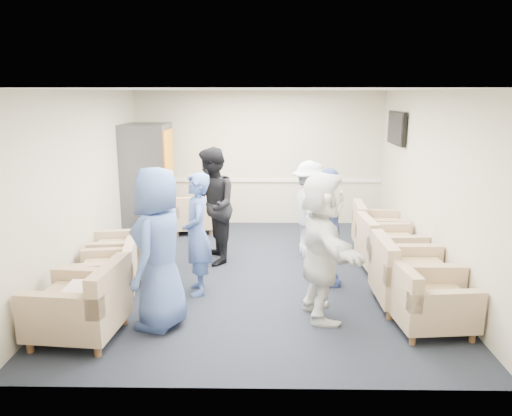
{
  "coord_description": "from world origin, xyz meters",
  "views": [
    {
      "loc": [
        0.1,
        -7.1,
        2.66
      ],
      "look_at": [
        -0.02,
        0.2,
        0.97
      ],
      "focal_mm": 35.0,
      "sensor_mm": 36.0,
      "label": 1
    }
  ],
  "objects_px": {
    "armchair_right_midfar": "(386,248)",
    "person_front_right": "(322,246)",
    "person_mid_right": "(328,227)",
    "armchair_left_near": "(83,307)",
    "armchair_left_far": "(123,253)",
    "armchair_right_far": "(377,231)",
    "person_mid_left": "(197,234)",
    "armchair_right_midnear": "(409,278)",
    "person_back_right": "(309,209)",
    "armchair_corner": "(193,216)",
    "person_front_left": "(159,249)",
    "armchair_left_mid": "(111,273)",
    "armchair_right_near": "(427,303)",
    "person_back_left": "(212,206)",
    "vending_machine": "(148,180)"
  },
  "relations": [
    {
      "from": "armchair_right_midfar",
      "to": "person_front_right",
      "type": "xyz_separation_m",
      "value": [
        -1.17,
        -1.65,
        0.54
      ]
    },
    {
      "from": "person_mid_right",
      "to": "person_front_right",
      "type": "height_order",
      "value": "person_front_right"
    },
    {
      "from": "armchair_left_near",
      "to": "armchair_left_far",
      "type": "relative_size",
      "value": 1.12
    },
    {
      "from": "armchair_right_far",
      "to": "person_mid_left",
      "type": "bearing_deg",
      "value": 127.33
    },
    {
      "from": "armchair_right_midnear",
      "to": "person_back_right",
      "type": "relative_size",
      "value": 0.6
    },
    {
      "from": "armchair_corner",
      "to": "person_front_left",
      "type": "distance_m",
      "value": 4.04
    },
    {
      "from": "armchair_left_mid",
      "to": "person_front_left",
      "type": "relative_size",
      "value": 0.47
    },
    {
      "from": "armchair_right_near",
      "to": "person_back_left",
      "type": "height_order",
      "value": "person_back_left"
    },
    {
      "from": "armchair_right_midfar",
      "to": "person_mid_right",
      "type": "height_order",
      "value": "person_mid_right"
    },
    {
      "from": "vending_machine",
      "to": "person_mid_left",
      "type": "relative_size",
      "value": 1.28
    },
    {
      "from": "armchair_left_far",
      "to": "armchair_right_near",
      "type": "xyz_separation_m",
      "value": [
        3.97,
        -1.78,
        0.01
      ]
    },
    {
      "from": "person_mid_right",
      "to": "vending_machine",
      "type": "bearing_deg",
      "value": 49.39
    },
    {
      "from": "armchair_left_near",
      "to": "armchair_right_midnear",
      "type": "height_order",
      "value": "armchair_right_midnear"
    },
    {
      "from": "armchair_left_mid",
      "to": "armchair_corner",
      "type": "distance_m",
      "value": 3.18
    },
    {
      "from": "armchair_left_mid",
      "to": "person_mid_right",
      "type": "distance_m",
      "value": 3.01
    },
    {
      "from": "armchair_left_near",
      "to": "armchair_right_far",
      "type": "relative_size",
      "value": 1.08
    },
    {
      "from": "person_mid_left",
      "to": "armchair_right_midnear",
      "type": "bearing_deg",
      "value": 70.87
    },
    {
      "from": "armchair_corner",
      "to": "armchair_left_near",
      "type": "bearing_deg",
      "value": 69.88
    },
    {
      "from": "person_back_right",
      "to": "armchair_corner",
      "type": "bearing_deg",
      "value": 47.66
    },
    {
      "from": "armchair_left_far",
      "to": "armchair_corner",
      "type": "distance_m",
      "value": 2.4
    },
    {
      "from": "person_back_right",
      "to": "person_mid_left",
      "type": "bearing_deg",
      "value": 125.37
    },
    {
      "from": "armchair_right_far",
      "to": "armchair_right_near",
      "type": "bearing_deg",
      "value": -177.86
    },
    {
      "from": "armchair_right_far",
      "to": "person_front_right",
      "type": "relative_size",
      "value": 0.52
    },
    {
      "from": "armchair_left_mid",
      "to": "armchair_right_midnear",
      "type": "relative_size",
      "value": 0.92
    },
    {
      "from": "armchair_left_far",
      "to": "person_back_left",
      "type": "distance_m",
      "value": 1.52
    },
    {
      "from": "armchair_left_far",
      "to": "person_mid_right",
      "type": "height_order",
      "value": "person_mid_right"
    },
    {
      "from": "armchair_left_far",
      "to": "person_back_right",
      "type": "bearing_deg",
      "value": 99.25
    },
    {
      "from": "armchair_left_mid",
      "to": "vending_machine",
      "type": "height_order",
      "value": "vending_machine"
    },
    {
      "from": "armchair_right_midfar",
      "to": "armchair_right_far",
      "type": "xyz_separation_m",
      "value": [
        0.08,
        0.97,
        -0.0
      ]
    },
    {
      "from": "person_mid_right",
      "to": "person_back_right",
      "type": "bearing_deg",
      "value": 5.56
    },
    {
      "from": "armchair_left_mid",
      "to": "vending_machine",
      "type": "bearing_deg",
      "value": 173.24
    },
    {
      "from": "armchair_left_near",
      "to": "person_front_right",
      "type": "distance_m",
      "value": 2.78
    },
    {
      "from": "person_back_left",
      "to": "person_mid_right",
      "type": "distance_m",
      "value": 1.94
    },
    {
      "from": "vending_machine",
      "to": "armchair_left_far",
      "type": "bearing_deg",
      "value": -87.93
    },
    {
      "from": "armchair_right_far",
      "to": "person_mid_left",
      "type": "height_order",
      "value": "person_mid_left"
    },
    {
      "from": "vending_machine",
      "to": "armchair_right_near",
      "type": "bearing_deg",
      "value": -44.23
    },
    {
      "from": "armchair_left_mid",
      "to": "armchair_right_near",
      "type": "distance_m",
      "value": 4.01
    },
    {
      "from": "armchair_left_mid",
      "to": "person_front_right",
      "type": "bearing_deg",
      "value": 67.36
    },
    {
      "from": "armchair_right_midfar",
      "to": "armchair_right_far",
      "type": "relative_size",
      "value": 1.0
    },
    {
      "from": "armchair_left_far",
      "to": "armchair_right_far",
      "type": "distance_m",
      "value": 4.22
    },
    {
      "from": "armchair_corner",
      "to": "armchair_right_near",
      "type": "bearing_deg",
      "value": 116.33
    },
    {
      "from": "armchair_right_midnear",
      "to": "armchair_corner",
      "type": "distance_m",
      "value": 4.7
    },
    {
      "from": "person_front_left",
      "to": "person_back_right",
      "type": "relative_size",
      "value": 1.17
    },
    {
      "from": "armchair_left_near",
      "to": "person_back_left",
      "type": "distance_m",
      "value": 2.86
    },
    {
      "from": "armchair_left_near",
      "to": "armchair_left_mid",
      "type": "height_order",
      "value": "armchair_left_near"
    },
    {
      "from": "armchair_corner",
      "to": "person_back_right",
      "type": "bearing_deg",
      "value": 134.09
    },
    {
      "from": "person_back_right",
      "to": "person_mid_right",
      "type": "bearing_deg",
      "value": 177.93
    },
    {
      "from": "armchair_right_midfar",
      "to": "person_back_right",
      "type": "relative_size",
      "value": 0.58
    },
    {
      "from": "armchair_right_midfar",
      "to": "person_front_left",
      "type": "relative_size",
      "value": 0.5
    },
    {
      "from": "armchair_right_far",
      "to": "armchair_corner",
      "type": "relative_size",
      "value": 0.99
    }
  ]
}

